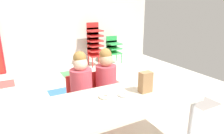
{
  "coord_description": "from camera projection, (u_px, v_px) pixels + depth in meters",
  "views": [
    {
      "loc": [
        -0.74,
        -2.25,
        1.42
      ],
      "look_at": [
        0.23,
        -0.47,
        0.8
      ],
      "focal_mm": 31.94,
      "sensor_mm": 36.0,
      "label": 1
    }
  ],
  "objects": [
    {
      "name": "ground_plane",
      "position": [
        80.0,
        118.0,
        2.64
      ],
      "size": [
        5.84,
        5.16,
        0.02
      ],
      "color": "silver"
    },
    {
      "name": "craft_table",
      "position": [
        114.0,
        104.0,
        1.94
      ],
      "size": [
        1.66,
        0.74,
        0.55
      ],
      "color": "beige",
      "rests_on": "ground_plane"
    },
    {
      "name": "kid_chair_red_stack",
      "position": [
        95.0,
        42.0,
        4.82
      ],
      "size": [
        0.32,
        0.3,
        1.04
      ],
      "color": "red",
      "rests_on": "ground_plane"
    },
    {
      "name": "back_wall",
      "position": [
        37.0,
        8.0,
        4.4
      ],
      "size": [
        5.84,
        0.1,
        2.74
      ],
      "primitive_type": "cube",
      "color": "beige",
      "rests_on": "ground_plane"
    },
    {
      "name": "kid_chair_green_stack",
      "position": [
        113.0,
        47.0,
        5.11
      ],
      "size": [
        0.32,
        0.3,
        0.68
      ],
      "color": "green",
      "rests_on": "ground_plane"
    },
    {
      "name": "donut_powdered_on_plate",
      "position": [
        123.0,
        94.0,
        1.99
      ],
      "size": [
        0.11,
        0.11,
        0.03
      ],
      "primitive_type": "torus",
      "color": "white",
      "rests_on": "craft_table"
    },
    {
      "name": "seated_child_middle_seat",
      "position": [
        106.0,
        77.0,
        2.52
      ],
      "size": [
        0.32,
        0.31,
        0.92
      ],
      "color": "red",
      "rests_on": "ground_plane"
    },
    {
      "name": "paper_bag_brown",
      "position": [
        145.0,
        82.0,
        2.08
      ],
      "size": [
        0.13,
        0.09,
        0.22
      ],
      "primitive_type": "cube",
      "color": "#9E754C",
      "rests_on": "craft_table"
    },
    {
      "name": "paper_plate_near_edge",
      "position": [
        123.0,
        96.0,
        1.99
      ],
      "size": [
        0.18,
        0.18,
        0.01
      ],
      "primitive_type": "cylinder",
      "color": "white",
      "rests_on": "craft_table"
    },
    {
      "name": "seated_child_near_camera",
      "position": [
        81.0,
        82.0,
        2.37
      ],
      "size": [
        0.32,
        0.31,
        0.92
      ],
      "color": "red",
      "rests_on": "ground_plane"
    },
    {
      "name": "donut_powdered_loose",
      "position": [
        104.0,
        96.0,
        1.97
      ],
      "size": [
        0.11,
        0.11,
        0.03
      ],
      "primitive_type": "torus",
      "color": "white",
      "rests_on": "craft_table"
    }
  ]
}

